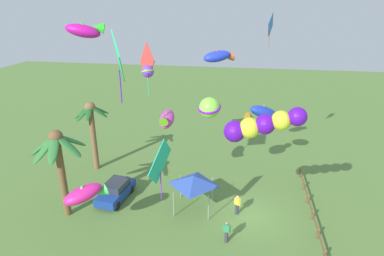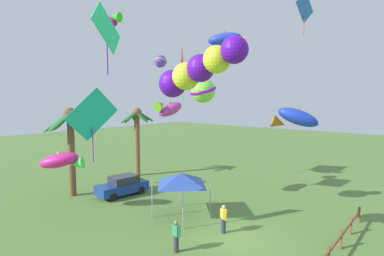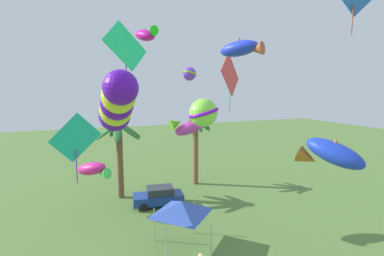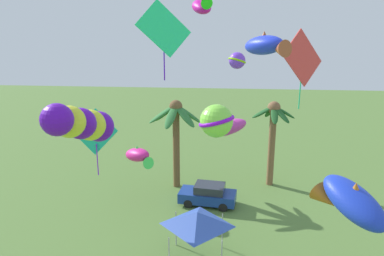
{
  "view_description": "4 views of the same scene",
  "coord_description": "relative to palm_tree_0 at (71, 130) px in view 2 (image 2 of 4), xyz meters",
  "views": [
    {
      "loc": [
        -20.8,
        0.76,
        14.99
      ],
      "look_at": [
        1.19,
        4.41,
        6.38
      ],
      "focal_mm": 30.46,
      "sensor_mm": 36.0,
      "label": 1
    },
    {
      "loc": [
        -13.18,
        -8.16,
        7.41
      ],
      "look_at": [
        2.21,
        4.81,
        5.5
      ],
      "focal_mm": 27.84,
      "sensor_mm": 36.0,
      "label": 2
    },
    {
      "loc": [
        -4.62,
        -10.67,
        9.23
      ],
      "look_at": [
        1.57,
        5.55,
        6.84
      ],
      "focal_mm": 26.77,
      "sensor_mm": 36.0,
      "label": 3
    },
    {
      "loc": [
        1.65,
        -12.87,
        12.11
      ],
      "look_at": [
        0.02,
        5.1,
        7.07
      ],
      "focal_mm": 34.48,
      "sensor_mm": 36.0,
      "label": 4
    }
  ],
  "objects": [
    {
      "name": "kite_fish_2",
      "position": [
        -2.24,
        -2.95,
        -1.61
      ],
      "size": [
        2.73,
        2.87,
        1.41
      ],
      "color": "#E0218A"
    },
    {
      "name": "palm_tree_0",
      "position": [
        0.0,
        0.0,
        0.0
      ],
      "size": [
        4.09,
        4.05,
        6.84
      ],
      "color": "brown",
      "rests_on": "ground"
    },
    {
      "name": "rail_fence",
      "position": [
        2.28,
        -18.1,
        -4.53
      ],
      "size": [
        12.77,
        0.12,
        0.95
      ],
      "color": "brown",
      "rests_on": "ground"
    },
    {
      "name": "kite_tube_4",
      "position": [
        -1.58,
        -13.69,
        3.52
      ],
      "size": [
        1.28,
        4.46,
        2.27
      ],
      "color": "#570FB8"
    },
    {
      "name": "kite_diamond_10",
      "position": [
        0.02,
        -5.0,
        6.75
      ],
      "size": [
        3.02,
        1.38,
        4.53
      ],
      "color": "#21E781"
    },
    {
      "name": "kite_fish_9",
      "position": [
        3.56,
        -7.0,
        1.71
      ],
      "size": [
        2.63,
        1.21,
        1.44
      ],
      "color": "#C037A1"
    },
    {
      "name": "kite_fish_7",
      "position": [
        7.97,
        -14.23,
        1.13
      ],
      "size": [
        2.64,
        3.3,
        1.84
      ],
      "color": "blue"
    },
    {
      "name": "festival_tent",
      "position": [
        2.3,
        -9.28,
        -2.64
      ],
      "size": [
        2.86,
        2.86,
        2.85
      ],
      "color": "#9E9EA3",
      "rests_on": "ground"
    },
    {
      "name": "parked_car_0",
      "position": [
        2.57,
        -2.85,
        -4.36
      ],
      "size": [
        4.08,
        2.17,
        1.51
      ],
      "color": "navy",
      "rests_on": "ground"
    },
    {
      "name": "spectator_1",
      "position": [
        2.09,
        -12.63,
        -4.3
      ],
      "size": [
        0.38,
        0.5,
        1.59
      ],
      "color": "#2D3351",
      "rests_on": "ground"
    },
    {
      "name": "kite_diamond_8",
      "position": [
        -3.17,
        -8.25,
        1.53
      ],
      "size": [
        2.64,
        0.68,
        3.76
      ],
      "color": "#1CBB99"
    },
    {
      "name": "kite_ball_11",
      "position": [
        4.2,
        -5.52,
        5.12
      ],
      "size": [
        1.39,
        1.4,
        0.92
      ],
      "color": "#763BE5"
    },
    {
      "name": "kite_ball_3",
      "position": [
        3.22,
        -10.27,
        2.86
      ],
      "size": [
        2.09,
        2.1,
        1.5
      ],
      "color": "#89EE45"
    },
    {
      "name": "kite_fish_6",
      "position": [
        5.19,
        -10.65,
        6.2
      ],
      "size": [
        2.12,
        2.55,
        1.08
      ],
      "color": "#2238EC"
    },
    {
      "name": "palm_tree_1",
      "position": [
        7.24,
        1.0,
        -0.3
      ],
      "size": [
        3.42,
        3.23,
        6.67
      ],
      "color": "brown",
      "rests_on": "ground"
    },
    {
      "name": "kite_diamond_1",
      "position": [
        8.55,
        -14.38,
        8.21
      ],
      "size": [
        1.93,
        0.47,
        2.74
      ],
      "color": "blue"
    },
    {
      "name": "kite_fish_5",
      "position": [
        2.0,
        -2.05,
        8.17
      ],
      "size": [
        1.79,
        2.81,
        1.29
      ],
      "color": "#D2139C"
    },
    {
      "name": "ground_plane",
      "position": [
        1.92,
        -13.43,
        -5.11
      ],
      "size": [
        120.0,
        120.0,
        0.0
      ],
      "primitive_type": "plane",
      "color": "#567A38"
    },
    {
      "name": "spectator_0",
      "position": [
        -1.14,
        -12.04,
        -4.3
      ],
      "size": [
        0.26,
        0.55,
        1.59
      ],
      "color": "#38383D",
      "rests_on": "ground"
    },
    {
      "name": "kite_diamond_0",
      "position": [
        7.97,
        -4.33,
        5.11
      ],
      "size": [
        2.66,
        2.11,
        4.66
      ],
      "color": "#EA3C3A"
    }
  ]
}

